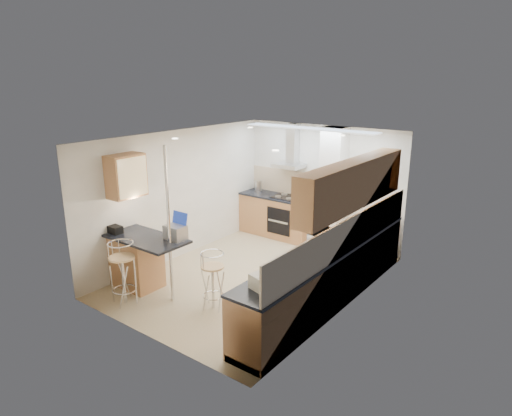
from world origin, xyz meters
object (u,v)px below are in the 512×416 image
Objects in this scene: bar_stool_end at (213,281)px; bar_stool_near at (123,273)px; laptop at (175,232)px; microwave at (326,242)px; bread_bin at (266,281)px.

bar_stool_near is at bearing 164.25° from bar_stool_end.
bar_stool_near is at bearing -117.15° from laptop.
microwave is at bearing 28.70° from bar_stool_near.
bar_stool_end is (0.83, -0.05, -0.59)m from laptop.
bar_stool_near reaches higher than bar_stool_end.
bar_stool_end is 2.58× the size of bread_bin.
laptop is at bearing -178.01° from bread_bin.
bread_bin is (0.01, -1.56, -0.05)m from microwave.
bread_bin is at bearing -12.98° from laptop.
bread_bin is at bearing -0.84° from bar_stool_near.
microwave reaches higher than bread_bin.
laptop is 0.36× the size of bar_stool_end.
laptop is at bearing 55.87° from bar_stool_near.
microwave reaches higher than laptop.
laptop reaches higher than bar_stool_end.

